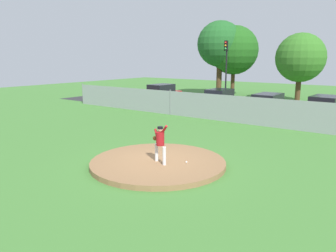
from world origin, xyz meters
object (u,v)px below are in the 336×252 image
(pitcher_youth, at_px, (160,141))
(baseball, at_px, (186,162))
(parked_car_champagne, at_px, (268,105))
(parked_car_burgundy, at_px, (325,108))
(traffic_light_near, at_px, (226,62))
(parked_car_silver, at_px, (219,100))
(traffic_cone_orange, at_px, (176,104))
(parked_car_red, at_px, (161,94))

(pitcher_youth, distance_m, baseball, 1.34)
(parked_car_champagne, xyz_separation_m, parked_car_burgundy, (3.76, 0.90, 0.01))
(parked_car_burgundy, relative_size, traffic_light_near, 0.77)
(parked_car_burgundy, bearing_deg, parked_car_silver, -173.82)
(baseball, xyz_separation_m, parked_car_silver, (-5.85, 13.67, 0.58))
(baseball, height_order, traffic_cone_orange, traffic_cone_orange)
(baseball, relative_size, traffic_light_near, 0.01)
(pitcher_youth, distance_m, parked_car_red, 18.95)
(pitcher_youth, bearing_deg, traffic_light_near, 109.79)
(parked_car_silver, bearing_deg, baseball, -66.82)
(traffic_cone_orange, bearing_deg, parked_car_silver, 7.96)
(baseball, bearing_deg, parked_car_burgundy, 82.33)
(pitcher_youth, relative_size, parked_car_champagne, 0.35)
(traffic_cone_orange, distance_m, traffic_light_near, 6.35)
(baseball, height_order, traffic_light_near, traffic_light_near)
(traffic_light_near, bearing_deg, parked_car_red, -145.36)
(parked_car_red, relative_size, traffic_cone_orange, 7.95)
(pitcher_youth, xyz_separation_m, traffic_light_near, (-6.63, 18.42, 2.78))
(traffic_light_near, bearing_deg, baseball, -67.26)
(pitcher_youth, xyz_separation_m, parked_car_silver, (-5.01, 14.26, -0.28))
(parked_car_burgundy, bearing_deg, traffic_light_near, 160.63)
(parked_car_silver, bearing_deg, parked_car_champagne, -0.76)
(pitcher_youth, xyz_separation_m, baseball, (0.85, 0.59, -0.86))
(pitcher_youth, relative_size, traffic_cone_orange, 2.83)
(baseball, distance_m, parked_car_silver, 14.88)
(pitcher_youth, height_order, traffic_light_near, traffic_light_near)
(pitcher_youth, distance_m, parked_car_silver, 15.11)
(baseball, height_order, parked_car_silver, parked_car_silver)
(baseball, bearing_deg, pitcher_youth, -145.22)
(baseball, bearing_deg, parked_car_champagne, 97.54)
(parked_car_champagne, relative_size, parked_car_red, 1.03)
(parked_car_silver, bearing_deg, parked_car_burgundy, 6.18)
(pitcher_youth, bearing_deg, parked_car_burgundy, 79.49)
(baseball, xyz_separation_m, parked_car_burgundy, (1.96, 14.52, 0.56))
(baseball, bearing_deg, traffic_light_near, 112.74)
(pitcher_youth, distance_m, traffic_cone_orange, 16.37)
(baseball, xyz_separation_m, parked_car_red, (-12.42, 14.41, 0.60))
(parked_car_champagne, bearing_deg, traffic_cone_orange, -176.47)
(parked_car_burgundy, height_order, traffic_cone_orange, parked_car_burgundy)
(parked_car_burgundy, bearing_deg, parked_car_red, -179.58)
(parked_car_champagne, distance_m, traffic_cone_orange, 7.97)
(pitcher_youth, relative_size, baseball, 21.05)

